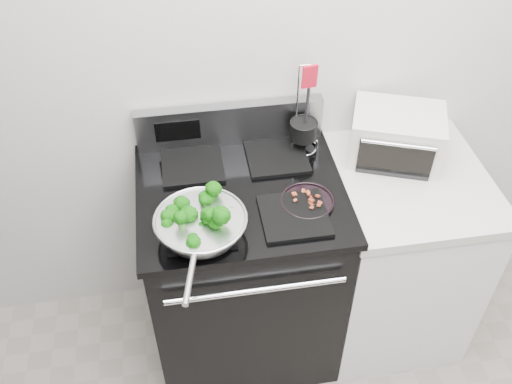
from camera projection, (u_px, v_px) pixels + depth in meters
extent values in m
cube|color=silver|center=(304.00, 45.00, 2.17)|extent=(4.00, 0.02, 2.70)
cube|color=black|center=(243.00, 272.00, 2.49)|extent=(0.76, 0.66, 0.92)
cube|color=black|center=(241.00, 193.00, 2.17)|extent=(0.79, 0.69, 0.03)
cube|color=#99999E|center=(230.00, 124.00, 2.32)|extent=(0.76, 0.05, 0.18)
cube|color=black|center=(200.00, 226.00, 2.01)|extent=(0.24, 0.24, 0.01)
cube|color=black|center=(294.00, 215.00, 2.05)|extent=(0.24, 0.24, 0.01)
cube|color=black|center=(192.00, 165.00, 2.26)|extent=(0.24, 0.24, 0.01)
cube|color=black|center=(277.00, 156.00, 2.30)|extent=(0.24, 0.24, 0.01)
cube|color=white|center=(392.00, 256.00, 2.59)|extent=(0.60, 0.66, 0.88)
cube|color=beige|center=(411.00, 181.00, 2.27)|extent=(0.62, 0.68, 0.04)
torus|color=silver|center=(200.00, 219.00, 1.94)|extent=(0.33, 0.33, 0.01)
cylinder|color=silver|center=(190.00, 279.00, 1.76)|extent=(0.06, 0.20, 0.02)
cylinder|color=black|center=(307.00, 202.00, 2.11)|extent=(0.20, 0.20, 0.01)
cylinder|color=black|center=(303.00, 130.00, 2.28)|extent=(0.11, 0.11, 0.07)
cylinder|color=black|center=(305.00, 112.00, 2.22)|extent=(0.01, 0.01, 0.23)
cube|color=red|center=(307.00, 75.00, 2.11)|extent=(0.06, 0.02, 0.10)
cube|color=silver|center=(396.00, 135.00, 2.29)|extent=(0.43, 0.38, 0.21)
cube|color=black|center=(408.00, 159.00, 2.20)|extent=(0.27, 0.11, 0.14)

